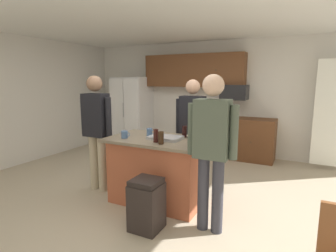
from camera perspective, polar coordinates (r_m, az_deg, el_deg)
name	(u,v)px	position (r m, az deg, el deg)	size (l,w,h in m)	color
floor	(154,192)	(4.36, -2.95, -13.65)	(7.04, 7.04, 0.00)	#B7A88E
ceiling	(152,16)	(4.09, -3.29, 22.01)	(7.04, 7.04, 0.00)	white
back_wall	(212,97)	(6.59, 9.16, 5.91)	(6.40, 0.10, 2.60)	silver
side_wall_left	(14,101)	(6.26, -29.53, 4.57)	(0.10, 5.60, 2.60)	silver
cabinet_run_upper	(193,71)	(6.52, 5.35, 11.45)	(2.40, 0.38, 0.75)	brown
cabinet_run_lower	(232,137)	(6.24, 13.30, -2.33)	(1.80, 0.63, 0.90)	brown
refrigerator	(132,112)	(7.13, -7.51, 2.93)	(0.87, 0.76, 1.78)	white
microwave_over_range	(234,92)	(6.13, 13.72, 6.88)	(0.56, 0.40, 0.32)	black
kitchen_island	(158,170)	(3.90, -2.01, -9.13)	(1.39, 0.87, 0.92)	#AD5638
person_host_foreground	(96,125)	(4.30, -14.77, 0.20)	(0.57, 0.24, 1.79)	tan
person_guest_by_door	(192,125)	(4.37, 5.10, 0.12)	(0.57, 0.23, 1.73)	#383842
person_guest_right	(212,143)	(3.04, 9.14, -3.48)	(0.57, 0.24, 1.79)	#383842
mug_blue_stoneware	(125,135)	(3.82, -9.06, -1.78)	(0.13, 0.09, 0.10)	#4C6B99
glass_pilsner	(156,136)	(3.53, -2.56, -2.05)	(0.07, 0.07, 0.17)	black
mug_ceramic_white	(150,132)	(3.94, -3.88, -1.27)	(0.12, 0.08, 0.11)	#4C6B99
glass_short_whisky	(191,133)	(3.79, 4.90, -1.47)	(0.07, 0.07, 0.14)	black
tumbler_amber	(161,138)	(3.43, -1.48, -2.50)	(0.07, 0.07, 0.16)	#311E10
glass_stout_tall	(184,132)	(3.85, 3.46, -1.17)	(0.07, 0.07, 0.16)	black
serving_tray	(165,138)	(3.72, -0.58, -2.46)	(0.44, 0.30, 0.04)	#B7B7BC
trash_bin	(147,205)	(3.28, -4.49, -16.08)	(0.34, 0.34, 0.61)	black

